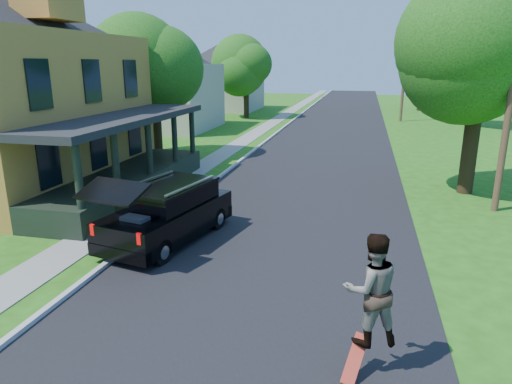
# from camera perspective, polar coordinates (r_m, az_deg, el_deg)

# --- Properties ---
(ground) EXTENTS (140.00, 140.00, 0.00)m
(ground) POSITION_cam_1_polar(r_m,az_deg,el_deg) (11.39, 0.70, -10.57)
(ground) COLOR #265911
(ground) RESTS_ON ground
(street) EXTENTS (8.00, 120.00, 0.02)m
(street) POSITION_cam_1_polar(r_m,az_deg,el_deg) (30.47, 8.96, 6.06)
(street) COLOR black
(street) RESTS_ON ground
(curb) EXTENTS (0.15, 120.00, 0.12)m
(curb) POSITION_cam_1_polar(r_m,az_deg,el_deg) (31.03, 1.45, 6.42)
(curb) COLOR #AFAFAA
(curb) RESTS_ON ground
(sidewalk) EXTENTS (1.30, 120.00, 0.03)m
(sidewalk) POSITION_cam_1_polar(r_m,az_deg,el_deg) (31.38, -1.34, 6.53)
(sidewalk) COLOR gray
(sidewalk) RESTS_ON ground
(front_walk) EXTENTS (6.50, 1.20, 0.03)m
(front_walk) POSITION_cam_1_polar(r_m,az_deg,el_deg) (20.43, -22.25, 0.27)
(front_walk) COLOR gray
(front_walk) RESTS_ON ground
(neighbor_house_mid) EXTENTS (12.78, 12.78, 8.30)m
(neighbor_house_mid) POSITION_cam_1_polar(r_m,az_deg,el_deg) (37.43, -11.93, 14.16)
(neighbor_house_mid) COLOR #A69E93
(neighbor_house_mid) RESTS_ON ground
(neighbor_house_far) EXTENTS (12.78, 12.78, 8.30)m
(neighbor_house_far) POSITION_cam_1_polar(r_m,az_deg,el_deg) (52.38, -4.35, 14.82)
(neighbor_house_far) COLOR #A69E93
(neighbor_house_far) RESTS_ON ground
(black_suv) EXTENTS (2.74, 5.10, 2.26)m
(black_suv) POSITION_cam_1_polar(r_m,az_deg,el_deg) (13.55, -11.00, -2.55)
(black_suv) COLOR black
(black_suv) RESTS_ON ground
(skateboarder) EXTENTS (1.14, 1.03, 1.94)m
(skateboarder) POSITION_cam_1_polar(r_m,az_deg,el_deg) (7.82, 14.23, -11.69)
(skateboarder) COLOR black
(skateboarder) RESTS_ON ground
(skateboard) EXTENTS (0.44, 0.65, 0.67)m
(skateboard) POSITION_cam_1_polar(r_m,az_deg,el_deg) (8.21, 12.23, -19.86)
(skateboard) COLOR #A9200E
(skateboard) RESTS_ON ground
(tree_left_mid) EXTENTS (6.29, 6.03, 7.61)m
(tree_left_mid) POSITION_cam_1_polar(r_m,az_deg,el_deg) (26.21, -12.78, 15.14)
(tree_left_mid) COLOR black
(tree_left_mid) RESTS_ON ground
(tree_left_far) EXTENTS (6.20, 6.28, 7.89)m
(tree_left_far) POSITION_cam_1_polar(r_m,az_deg,el_deg) (44.18, -1.27, 15.68)
(tree_left_far) COLOR black
(tree_left_far) RESTS_ON ground
(tree_right_near) EXTENTS (6.37, 6.42, 8.85)m
(tree_right_near) POSITION_cam_1_polar(r_m,az_deg,el_deg) (19.76, 26.43, 16.31)
(tree_right_near) COLOR black
(tree_right_near) RESTS_ON ground
(tree_right_mid) EXTENTS (7.10, 6.80, 10.03)m
(tree_right_mid) POSITION_cam_1_polar(r_m,az_deg,el_deg) (41.24, 26.11, 16.72)
(tree_right_mid) COLOR black
(tree_right_mid) RESTS_ON ground
(tree_right_far) EXTENTS (5.48, 5.49, 7.90)m
(tree_right_far) POSITION_cam_1_polar(r_m,az_deg,el_deg) (53.94, 20.24, 15.07)
(tree_right_far) COLOR black
(tree_right_far) RESTS_ON ground
(utility_pole_far) EXTENTS (1.52, 0.46, 8.90)m
(utility_pole_far) POSITION_cam_1_polar(r_m,az_deg,el_deg) (43.36, 18.09, 14.45)
(utility_pole_far) COLOR #4C2F23
(utility_pole_far) RESTS_ON ground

